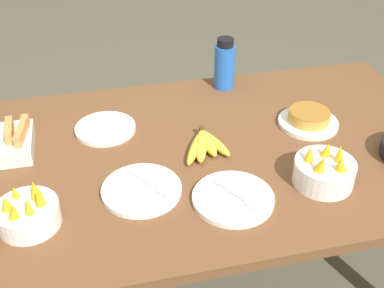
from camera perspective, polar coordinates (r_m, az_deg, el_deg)
dining_table at (r=1.63m, az=-0.00°, el=-3.39°), size 1.82×0.98×0.76m
banana_bunch at (r=1.58m, az=1.46°, el=-0.02°), size 0.17×0.19×0.04m
frittata_plate_center at (r=1.75m, az=13.66°, el=2.88°), size 0.21×0.21×0.06m
empty_plate_near_front at (r=1.42m, az=-5.99°, el=-5.41°), size 0.24×0.24×0.02m
empty_plate_far_left at (r=1.71m, az=-10.23°, el=1.82°), size 0.21×0.21×0.02m
empty_plate_far_right at (r=1.39m, az=4.91°, el=-6.43°), size 0.24×0.24×0.02m
fruit_bowl_mango at (r=1.37m, az=-18.89°, el=-7.72°), size 0.17×0.17×0.12m
fruit_bowl_citrus at (r=1.48m, az=15.41°, el=-3.08°), size 0.18×0.18×0.13m
water_bottle at (r=1.92m, az=3.87°, el=9.39°), size 0.08×0.08×0.20m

